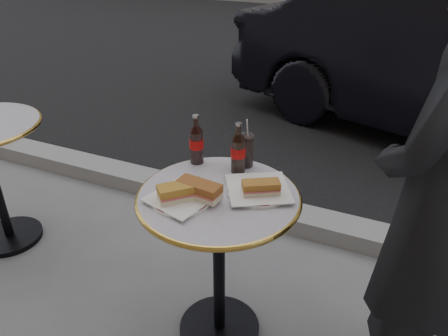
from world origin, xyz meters
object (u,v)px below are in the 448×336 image
at_px(plate_left, 181,199).
at_px(cola_bottle_left, 196,139).
at_px(cola_bottle_right, 238,148).
at_px(pedestrian, 437,202).
at_px(plate_right, 258,190).
at_px(cola_glass, 246,150).
at_px(bistro_table, 219,269).

relative_size(plate_left, cola_bottle_left, 1.03).
height_order(cola_bottle_right, pedestrian, pedestrian).
relative_size(plate_left, plate_right, 0.92).
relative_size(plate_right, cola_bottle_right, 1.12).
bearing_deg(cola_glass, cola_bottle_left, -163.49).
height_order(bistro_table, cola_bottle_right, cola_bottle_right).
relative_size(cola_bottle_left, pedestrian, 0.13).
relative_size(cola_bottle_left, cola_glass, 1.54).
distance_m(bistro_table, cola_glass, 0.50).
bearing_deg(cola_glass, bistro_table, -91.61).
bearing_deg(plate_left, plate_right, 36.32).
xyz_separation_m(cola_bottle_right, cola_glass, (0.01, 0.06, -0.04)).
distance_m(bistro_table, cola_bottle_right, 0.51).
height_order(cola_bottle_left, pedestrian, pedestrian).
distance_m(plate_left, cola_bottle_right, 0.32).
bearing_deg(bistro_table, cola_glass, 88.39).
height_order(plate_right, pedestrian, pedestrian).
height_order(cola_bottle_left, cola_bottle_right, same).
distance_m(plate_right, cola_bottle_right, 0.20).
bearing_deg(plate_left, cola_bottle_left, 106.20).
bearing_deg(plate_left, cola_bottle_right, 69.81).
distance_m(cola_glass, pedestrian, 0.74).
relative_size(plate_left, cola_glass, 1.58).
bearing_deg(cola_bottle_left, plate_right, -19.71).
bearing_deg(cola_bottle_right, plate_left, -110.19).
height_order(cola_bottle_right, cola_glass, cola_bottle_right).
bearing_deg(pedestrian, cola_bottle_right, -75.96).
height_order(bistro_table, plate_left, plate_left).
distance_m(plate_left, cola_bottle_left, 0.32).
relative_size(plate_right, pedestrian, 0.14).
bearing_deg(pedestrian, plate_left, -55.52).
bearing_deg(cola_bottle_left, cola_glass, 16.51).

